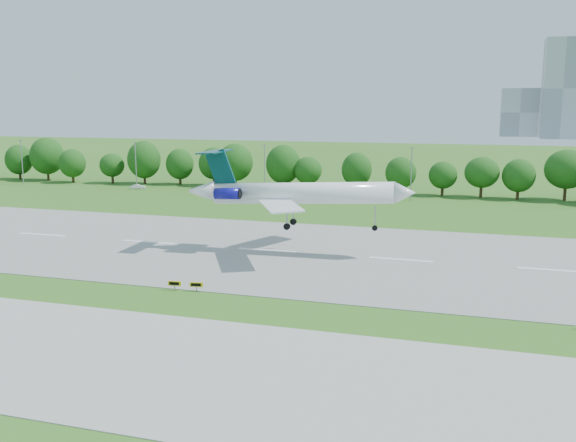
% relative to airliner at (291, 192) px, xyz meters
% --- Properties ---
extents(ground, '(600.00, 600.00, 0.00)m').
position_rel_airliner_xyz_m(ground, '(-3.75, -24.92, -9.05)').
color(ground, '#305C18').
rests_on(ground, ground).
extents(runway, '(400.00, 45.00, 0.08)m').
position_rel_airliner_xyz_m(runway, '(-3.75, 0.08, -9.01)').
color(runway, gray).
rests_on(runway, ground).
extents(taxiway, '(400.00, 23.00, 0.08)m').
position_rel_airliner_xyz_m(taxiway, '(-3.75, -42.92, -9.01)').
color(taxiway, '#ADADA8').
rests_on(taxiway, ground).
extents(tree_line, '(288.40, 8.40, 10.40)m').
position_rel_airliner_xyz_m(tree_line, '(-3.75, 67.08, -2.86)').
color(tree_line, '#382314').
rests_on(tree_line, ground).
extents(light_poles, '(175.90, 0.25, 12.19)m').
position_rel_airliner_xyz_m(light_poles, '(-6.25, 57.08, -2.71)').
color(light_poles, gray).
rests_on(light_poles, ground).
extents(airliner, '(34.04, 24.80, 11.42)m').
position_rel_airliner_xyz_m(airliner, '(0.00, 0.00, 0.00)').
color(airliner, white).
rests_on(airliner, ground).
extents(taxi_sign_left, '(1.61, 0.46, 1.13)m').
position_rel_airliner_xyz_m(taxi_sign_left, '(-4.83, -22.49, -8.22)').
color(taxi_sign_left, gray).
rests_on(taxi_sign_left, ground).
extents(taxi_sign_centre, '(1.60, 0.39, 1.12)m').
position_rel_airliner_xyz_m(taxi_sign_centre, '(-7.52, -22.77, -8.22)').
color(taxi_sign_centre, gray).
rests_on(taxi_sign_centre, ground).
extents(service_vehicle_a, '(3.83, 2.62, 1.19)m').
position_rel_airliner_xyz_m(service_vehicle_a, '(-58.68, 57.58, -8.45)').
color(service_vehicle_a, silver).
rests_on(service_vehicle_a, ground).
extents(service_vehicle_b, '(4.11, 1.93, 1.36)m').
position_rel_airliner_xyz_m(service_vehicle_b, '(-12.46, 55.29, -8.37)').
color(service_vehicle_b, white).
rests_on(service_vehicle_b, ground).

